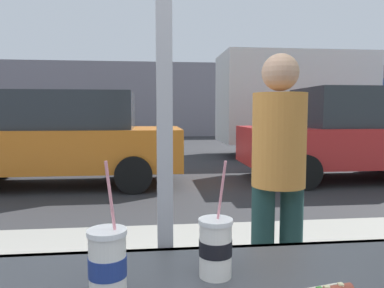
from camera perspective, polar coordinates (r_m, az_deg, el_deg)
ground_plane at (r=9.22m, az=-6.02°, el=-3.65°), size 60.00×60.00×0.00m
sidewalk_strip at (r=3.03m, az=-5.24°, el=-21.28°), size 16.00×2.80×0.10m
building_facade_far at (r=21.07m, az=-6.27°, el=6.83°), size 28.00×1.20×4.10m
soda_cup_left at (r=0.90m, az=-12.93°, el=-17.84°), size 0.09×0.09×0.33m
soda_cup_right at (r=1.01m, az=3.66°, el=-15.57°), size 0.09×0.09×0.31m
parked_car_orange at (r=7.31m, az=-19.38°, el=0.82°), size 4.52×1.92×1.76m
parked_car_red at (r=8.18m, az=23.24°, el=1.38°), size 4.21×2.03×1.86m
box_truck at (r=12.31m, az=18.29°, el=6.18°), size 6.28×2.44×3.16m
pedestrian at (r=2.28m, az=13.22°, el=-4.06°), size 0.32×0.32×1.63m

